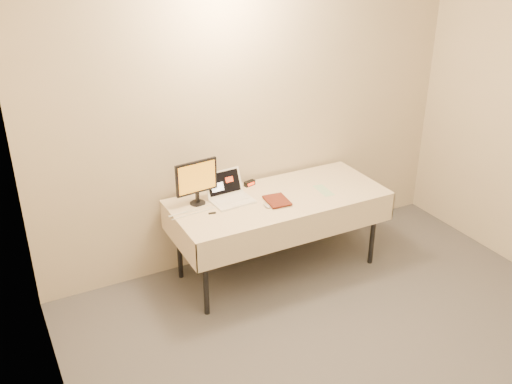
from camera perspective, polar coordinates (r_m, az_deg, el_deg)
name	(u,v)px	position (r m, az deg, el deg)	size (l,w,h in m)	color
back_wall	(254,113)	(5.02, -0.17, 7.86)	(4.00, 0.10, 2.70)	beige
table	(279,203)	(4.90, 2.28, -1.12)	(1.86, 0.81, 0.74)	black
laptop	(229,194)	(4.81, -2.74, -0.15)	(0.35, 0.34, 0.22)	white
monitor	(197,179)	(4.68, -5.97, 1.28)	(0.37, 0.14, 0.38)	black
book	(267,191)	(4.70, 1.13, 0.12)	(0.18, 0.02, 0.24)	maroon
alarm_clock	(249,183)	(5.07, -0.66, 0.88)	(0.11, 0.07, 0.04)	black
clicker	(267,206)	(4.70, 1.11, -1.38)	(0.04, 0.09, 0.02)	#BDBDBF
paper_form	(324,190)	(5.02, 6.78, 0.16)	(0.09, 0.24, 0.00)	#ABD7AB
usb_dongle	(212,213)	(4.61, -4.41, -2.12)	(0.06, 0.02, 0.01)	black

